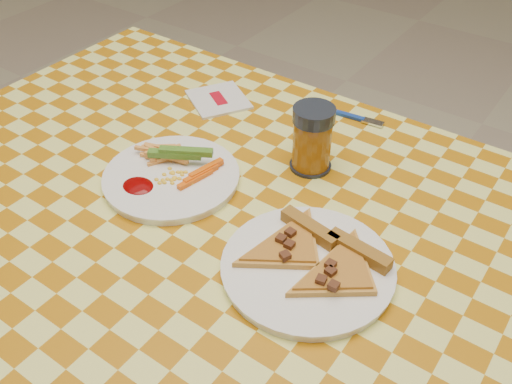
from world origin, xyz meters
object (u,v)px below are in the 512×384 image
plate_right (308,269)px  drink_glass (312,139)px  table (229,256)px  plate_left (172,178)px

plate_right → drink_glass: bearing=120.2°
plate_right → table: bearing=173.9°
plate_right → drink_glass: 0.25m
plate_right → drink_glass: (-0.12, 0.21, 0.05)m
plate_right → drink_glass: size_ratio=2.05×
plate_left → drink_glass: size_ratio=1.92×
table → plate_right: (0.15, -0.02, 0.08)m
plate_left → drink_glass: 0.24m
plate_left → plate_right: same height
table → drink_glass: size_ratio=10.98×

